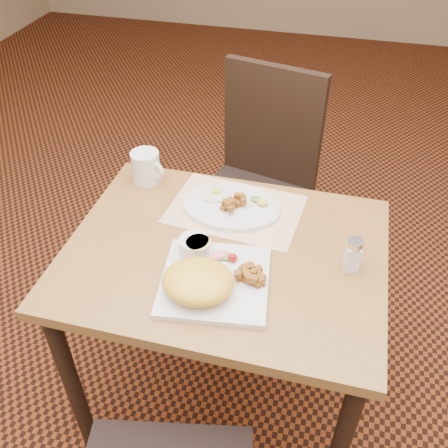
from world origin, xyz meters
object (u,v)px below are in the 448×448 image
plate_square (215,281)px  plate_oval (231,207)px  table (225,277)px  chair_far (259,175)px  salt_shaker (353,255)px  coffee_mug (146,167)px

plate_square → plate_oval: bearing=96.0°
plate_square → plate_oval: 0.32m
table → plate_oval: (-0.03, 0.18, 0.12)m
table → plate_square: bearing=-86.8°
table → chair_far: chair_far is taller
plate_square → salt_shaker: size_ratio=2.80×
plate_oval → salt_shaker: (0.37, -0.17, 0.04)m
chair_far → salt_shaker: chair_far is taller
salt_shaker → table: bearing=-177.7°
plate_square → salt_shaker: bearing=22.9°
chair_far → plate_square: bearing=106.0°
chair_far → coffee_mug: chair_far is taller
table → chair_far: (-0.03, 0.69, -0.10)m
plate_square → coffee_mug: coffee_mug is taller
chair_far → coffee_mug: size_ratio=8.01×
table → plate_square: (0.01, -0.13, 0.12)m
plate_square → coffee_mug: bearing=130.7°
plate_square → table: bearing=93.2°
chair_far → plate_oval: (0.01, -0.51, 0.22)m
plate_oval → plate_square: bearing=-84.0°
chair_far → plate_oval: chair_far is taller
chair_far → plate_square: chair_far is taller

